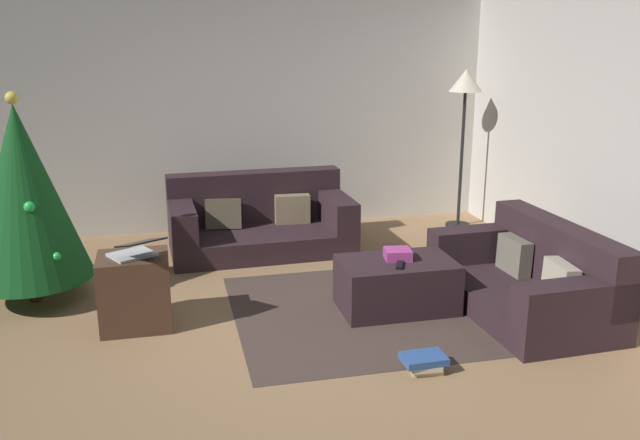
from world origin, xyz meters
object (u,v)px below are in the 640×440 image
gift_box (398,254)px  book_stack (424,362)px  couch_right (532,278)px  christmas_tree (23,193)px  couch_left (259,222)px  side_table (135,291)px  laptop (135,250)px  ottoman (396,285)px  tv_remote (400,265)px  corner_lamp (465,93)px

gift_box → book_stack: (-0.18, -1.07, -0.39)m
couch_right → christmas_tree: (-3.92, 1.11, 0.65)m
couch_left → side_table: (-1.19, -1.69, -0.00)m
laptop → ottoman: bearing=-2.3°
gift_box → laptop: (-2.02, 0.05, 0.17)m
tv_remote → couch_left: bearing=135.6°
couch_right → laptop: (-3.06, 0.34, 0.36)m
laptop → corner_lamp: size_ratio=0.28×
side_table → ottoman: bearing=-3.8°
corner_lamp → book_stack: bearing=-117.9°
couch_left → ottoman: size_ratio=2.02×
couch_left → christmas_tree: christmas_tree is taller
couch_left → tv_remote: couch_left is taller
book_stack → corner_lamp: (1.67, 3.16, 1.45)m
couch_right → side_table: bearing=80.5°
couch_left → gift_box: 1.99m
corner_lamp → tv_remote: bearing=-124.1°
couch_left → corner_lamp: 2.66m
christmas_tree → corner_lamp: size_ratio=0.98×
tv_remote → book_stack: tv_remote is taller
couch_right → christmas_tree: bearing=72.0°
ottoman → corner_lamp: (1.50, 2.12, 1.31)m
side_table → corner_lamp: corner_lamp is taller
couch_right → christmas_tree: size_ratio=0.97×
gift_box → side_table: bearing=177.3°
tv_remote → corner_lamp: 2.93m
christmas_tree → book_stack: christmas_tree is taller
christmas_tree → laptop: bearing=-41.5°
side_table → christmas_tree: bearing=139.6°
couch_left → couch_right: bearing=130.3°
christmas_tree → side_table: (0.84, -0.71, -0.64)m
couch_left → corner_lamp: bearing=-174.8°
couch_right → side_table: couch_right is taller
ottoman → christmas_tree: christmas_tree is taller
christmas_tree → laptop: size_ratio=3.42×
couch_right → ottoman: bearing=74.0°
side_table → laptop: laptop is taller
couch_left → corner_lamp: corner_lamp is taller
couch_right → christmas_tree: christmas_tree is taller
ottoman → side_table: side_table is taller
book_stack → tv_remote: bearing=81.1°
ottoman → laptop: (-2.01, 0.08, 0.42)m
christmas_tree → corner_lamp: corner_lamp is taller
couch_right → side_table: 3.11m
couch_right → tv_remote: (-1.08, 0.13, 0.16)m
couch_right → book_stack: 1.46m
side_table → book_stack: (1.87, -1.17, -0.22)m
couch_right → laptop: bearing=81.4°
couch_left → side_table: 2.07m
ottoman → book_stack: bearing=-99.2°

